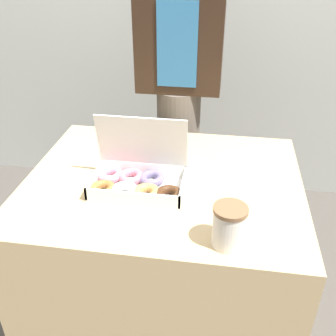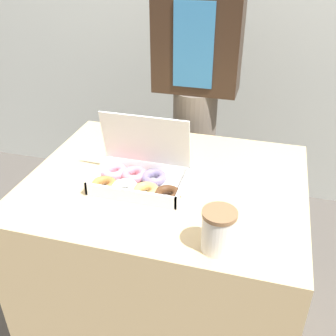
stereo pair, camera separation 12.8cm
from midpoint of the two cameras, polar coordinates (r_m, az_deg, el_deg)
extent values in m
plane|color=#4C4742|center=(1.94, 1.79, -21.50)|extent=(14.00, 14.00, 0.00)
cube|color=tan|center=(1.65, 2.01, -13.19)|extent=(0.98, 0.80, 0.78)
cube|color=white|center=(1.36, -1.45, -2.82)|extent=(0.31, 0.20, 0.01)
cube|color=white|center=(1.39, -7.53, -1.00)|extent=(0.01, 0.20, 0.04)
cube|color=white|center=(1.31, 4.96, -2.88)|extent=(0.01, 0.20, 0.04)
cube|color=white|center=(1.27, -2.69, -4.13)|extent=(0.31, 0.01, 0.04)
cube|color=white|center=(1.42, -0.38, 0.05)|extent=(0.31, 0.01, 0.04)
cube|color=white|center=(1.35, -0.57, 4.06)|extent=(0.31, 0.04, 0.19)
torus|color=#A87038|center=(1.35, -6.60, -2.50)|extent=(0.12, 0.12, 0.03)
torus|color=pink|center=(1.42, -5.29, -0.56)|extent=(0.13, 0.13, 0.03)
torus|color=white|center=(1.32, -3.58, -2.97)|extent=(0.11, 0.11, 0.03)
torus|color=pink|center=(1.39, -2.40, -1.01)|extent=(0.10, 0.10, 0.03)
torus|color=tan|center=(1.30, -0.46, -3.46)|extent=(0.12, 0.12, 0.03)
torus|color=slate|center=(1.38, 0.57, -1.46)|extent=(0.12, 0.12, 0.03)
torus|color=#4C2D19|center=(1.29, 2.75, -3.95)|extent=(0.13, 0.13, 0.03)
cylinder|color=silver|center=(1.10, 10.69, -9.28)|extent=(0.09, 0.09, 0.11)
cylinder|color=brown|center=(1.06, 11.01, -6.64)|extent=(0.10, 0.10, 0.01)
cylinder|color=#665B51|center=(2.09, 5.38, -0.55)|extent=(0.21, 0.21, 0.90)
cube|color=black|center=(1.82, 6.54, 19.50)|extent=(0.39, 0.17, 0.56)
cube|color=teal|center=(1.75, 5.90, 17.15)|extent=(0.17, 0.01, 0.36)
camera|label=1|loc=(0.06, -87.14, 1.70)|focal=42.00mm
camera|label=2|loc=(0.06, 92.86, -1.70)|focal=42.00mm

